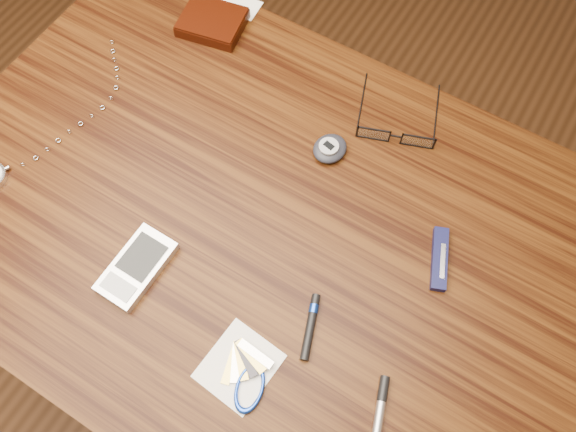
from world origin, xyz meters
name	(u,v)px	position (x,y,z in m)	size (l,w,h in m)	color
ground	(270,335)	(0.00, 0.00, 0.00)	(3.80, 3.80, 0.00)	#472814
desk	(258,244)	(0.00, 0.00, 0.65)	(1.00, 0.70, 0.75)	#331A08
wallet_and_card	(213,22)	(-0.26, 0.27, 0.76)	(0.12, 0.14, 0.02)	black
eyeglasses	(396,134)	(0.11, 0.23, 0.76)	(0.16, 0.16, 0.03)	black
pda_phone	(137,267)	(-0.10, -0.15, 0.76)	(0.06, 0.11, 0.02)	silver
pedometer	(330,148)	(0.04, 0.15, 0.76)	(0.06, 0.06, 0.02)	black
notepad_keys	(245,375)	(0.11, -0.20, 0.75)	(0.11, 0.10, 0.01)	white
pocket_knife	(440,259)	(0.26, 0.08, 0.76)	(0.05, 0.09, 0.01)	#0C0D35
silver_pen	(378,427)	(0.29, -0.16, 0.76)	(0.06, 0.14, 0.01)	#B0AFB4
black_blue_pen	(311,324)	(0.15, -0.10, 0.76)	(0.04, 0.09, 0.01)	black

